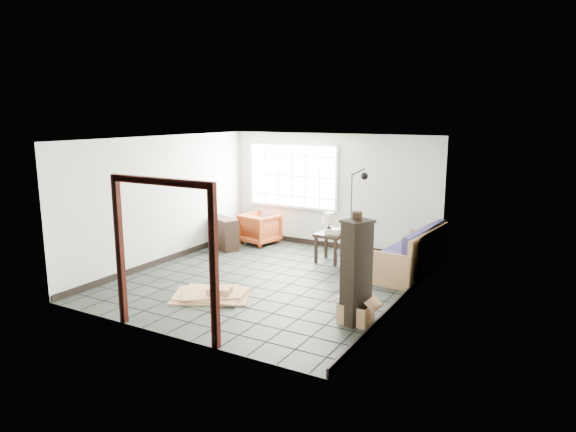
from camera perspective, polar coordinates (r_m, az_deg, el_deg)
The scene contains 15 objects.
ground at distance 9.58m, azimuth -2.16°, elevation -7.13°, with size 5.50×5.50×0.00m, color black.
room_shell at distance 9.21m, azimuth -2.14°, elevation 2.87°, with size 5.02×5.52×2.61m.
window_panel at distance 12.01m, azimuth 0.49°, elevation 4.48°, with size 2.32×0.08×1.52m.
doorway_trim at distance 7.14m, azimuth -13.71°, elevation -2.39°, with size 1.80×0.08×2.20m.
futon_sofa at distance 10.14m, azimuth 13.78°, elevation -4.44°, with size 0.97×2.15×0.93m.
armchair at distance 12.14m, azimuth -3.14°, elevation -1.23°, with size 0.77×0.72×0.79m, color brown.
side_table at distance 10.63m, azimuth 4.77°, elevation -2.47°, with size 0.58×0.58×0.61m.
table_lamp at distance 10.50m, azimuth 4.56°, elevation -0.34°, with size 0.29×0.29×0.44m.
projector at distance 10.54m, azimuth 4.97°, elevation -1.71°, with size 0.33×0.28×0.10m.
floor_lamp at distance 11.07m, azimuth 7.67°, elevation 0.72°, with size 0.57×0.36×1.90m.
console_shelf at distance 11.81m, azimuth -7.28°, elevation -1.88°, with size 0.97×0.70×0.71m.
tall_shelf at distance 7.51m, azimuth 7.60°, elevation -6.16°, with size 0.47×0.52×1.55m.
pot at distance 7.36m, azimuth 7.69°, elevation 0.04°, with size 0.18×0.18×0.11m.
open_box at distance 7.74m, azimuth 7.53°, elevation -10.65°, with size 0.74×0.38×0.41m.
cardboard_pile at distance 8.83m, azimuth -8.38°, elevation -8.56°, with size 1.55×1.39×0.19m.
Camera 1 is at (4.79, -7.72, 3.03)m, focal length 32.00 mm.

